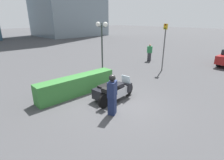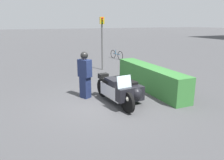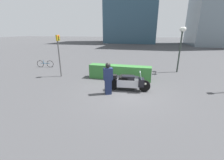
% 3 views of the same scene
% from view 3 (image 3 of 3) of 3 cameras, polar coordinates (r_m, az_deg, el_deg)
% --- Properties ---
extents(ground_plane, '(160.00, 160.00, 0.00)m').
position_cam_3_polar(ground_plane, '(8.75, 4.66, -4.31)').
color(ground_plane, '#424244').
extents(police_motorcycle, '(2.52, 1.22, 1.17)m').
position_cam_3_polar(police_motorcycle, '(9.01, 6.49, -0.50)').
color(police_motorcycle, black).
rests_on(police_motorcycle, ground).
extents(officer_rider, '(0.56, 0.48, 1.76)m').
position_cam_3_polar(officer_rider, '(8.07, -1.50, 0.82)').
color(officer_rider, '#192347').
rests_on(officer_rider, ground).
extents(hedge_bush_curbside, '(4.43, 0.75, 1.00)m').
position_cam_3_polar(hedge_bush_curbside, '(10.81, 2.95, 2.95)').
color(hedge_bush_curbside, '#337033').
rests_on(hedge_bush_curbside, ground).
extents(twin_lamp_post, '(0.36, 1.24, 3.64)m').
position_cam_3_polar(twin_lamp_post, '(13.57, 25.00, 14.57)').
color(twin_lamp_post, '#2D3833').
rests_on(twin_lamp_post, ground).
extents(traffic_light_far, '(0.22, 0.28, 3.07)m').
position_cam_3_polar(traffic_light_far, '(11.81, -19.61, 10.87)').
color(traffic_light_far, '#4C4C4C').
rests_on(traffic_light_far, ground).
extents(bicycle_parked, '(1.61, 0.34, 0.71)m').
position_cam_3_polar(bicycle_parked, '(15.89, -24.09, 5.65)').
color(bicycle_parked, black).
rests_on(bicycle_parked, ground).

